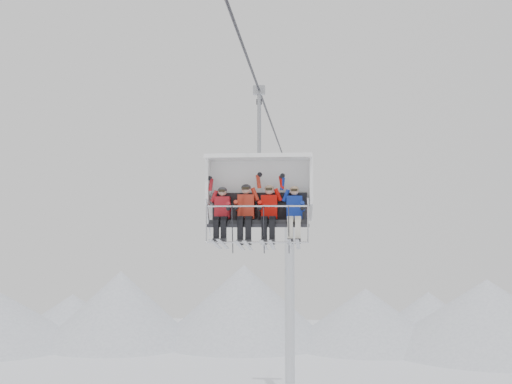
# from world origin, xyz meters

# --- Properties ---
(ridgeline) EXTENTS (72.00, 21.00, 7.00)m
(ridgeline) POSITION_xyz_m (-1.58, 42.05, 2.84)
(ridgeline) COLOR silver
(ridgeline) RESTS_ON ground
(lift_tower_right) EXTENTS (2.00, 1.80, 13.48)m
(lift_tower_right) POSITION_xyz_m (0.00, 22.00, 5.78)
(lift_tower_right) COLOR silver
(lift_tower_right) RESTS_ON ground
(haul_cable) EXTENTS (0.06, 50.00, 0.06)m
(haul_cable) POSITION_xyz_m (0.00, 0.00, 13.30)
(haul_cable) COLOR #2F2F34
(haul_cable) RESTS_ON lift_tower_left
(chairlift_carrier) EXTENTS (2.67, 1.17, 3.98)m
(chairlift_carrier) POSITION_xyz_m (0.00, 1.03, 10.74)
(chairlift_carrier) COLOR black
(chairlift_carrier) RESTS_ON haul_cable
(skier_far_left) EXTENTS (0.38, 1.69, 1.54)m
(skier_far_left) POSITION_xyz_m (-0.92, 0.71, 10.18)
(skier_far_left) COLOR maroon
(skier_far_left) RESTS_ON chairlift_carrier
(skier_center_left) EXTENTS (0.41, 1.69, 1.63)m
(skier_center_left) POSITION_xyz_m (-0.32, 0.72, 10.21)
(skier_center_left) COLOR #AE2B1A
(skier_center_left) RESTS_ON chairlift_carrier
(skier_center_right) EXTENTS (0.40, 1.69, 1.60)m
(skier_center_right) POSITION_xyz_m (0.26, 0.71, 10.20)
(skier_center_right) COLOR #BA0C05
(skier_center_right) RESTS_ON chairlift_carrier
(skier_far_right) EXTENTS (0.39, 1.69, 1.55)m
(skier_far_right) POSITION_xyz_m (0.89, 0.71, 10.19)
(skier_far_right) COLOR navy
(skier_far_right) RESTS_ON chairlift_carrier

